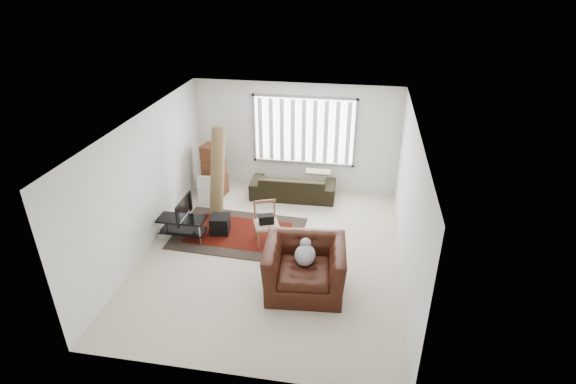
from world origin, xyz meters
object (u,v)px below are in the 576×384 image
at_px(sofa, 293,182).
at_px(moving_boxes, 214,172).
at_px(side_chair, 266,222).
at_px(tv_stand, 182,224).
at_px(armchair, 305,264).

bearing_deg(sofa, moving_boxes, 3.66).
height_order(moving_boxes, side_chair, moving_boxes).
height_order(tv_stand, armchair, armchair).
distance_m(side_chair, armchair, 1.64).
height_order(moving_boxes, armchair, moving_boxes).
xyz_separation_m(moving_boxes, side_chair, (1.72, -1.91, -0.11)).
bearing_deg(armchair, tv_stand, 151.73).
distance_m(moving_boxes, sofa, 1.95).
distance_m(moving_boxes, side_chair, 2.57).
distance_m(sofa, armchair, 3.49).
bearing_deg(tv_stand, sofa, 48.51).
bearing_deg(tv_stand, side_chair, 4.62).
distance_m(tv_stand, moving_boxes, 2.07).
bearing_deg(moving_boxes, tv_stand, -90.97).
distance_m(tv_stand, side_chair, 1.76).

